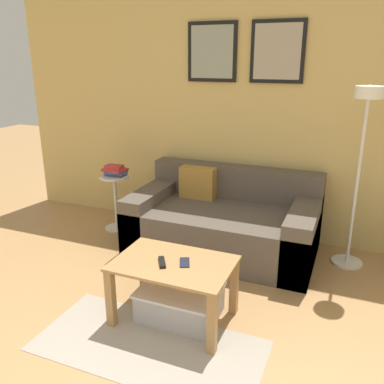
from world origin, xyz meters
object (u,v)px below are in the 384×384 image
side_table (116,198)px  remote_control (162,262)px  floor_lamp (362,150)px  storage_bin (180,302)px  couch (224,223)px  cell_phone (185,262)px  book_stack (115,170)px  coffee_table (174,274)px

side_table → remote_control: (1.20, -1.29, 0.10)m
floor_lamp → storage_bin: bearing=-133.3°
couch → side_table: size_ratio=2.88×
storage_bin → cell_phone: cell_phone is taller
storage_bin → cell_phone: bearing=-27.9°
floor_lamp → book_stack: (-2.38, 0.06, -0.43)m
coffee_table → remote_control: size_ratio=5.46×
couch → book_stack: size_ratio=6.76×
coffee_table → book_stack: 1.81m
side_table → remote_control: side_table is taller
cell_phone → couch: bearing=71.3°
couch → side_table: couch is taller
side_table → cell_phone: size_ratio=4.31×
storage_bin → remote_control: bearing=-133.7°
couch → book_stack: bearing=177.9°
remote_control → cell_phone: bearing=-6.3°
storage_bin → side_table: (-1.29, 1.20, 0.25)m
storage_bin → side_table: bearing=137.1°
remote_control → cell_phone: 0.16m
cell_phone → remote_control: bearing=-178.5°
floor_lamp → book_stack: 2.42m
floor_lamp → remote_control: 1.83m
couch → floor_lamp: 1.41m
side_table → floor_lamp: bearing=-1.0°
couch → cell_phone: 1.22m
storage_bin → book_stack: 1.85m
side_table → remote_control: size_ratio=4.02×
side_table → cell_phone: bearing=-42.4°
coffee_table → storage_bin: size_ratio=1.44×
coffee_table → remote_control: bearing=-142.9°
remote_control → side_table: bearing=101.3°
storage_bin → side_table: size_ratio=0.94×
couch → remote_control: couch is taller
coffee_table → floor_lamp: (1.12, 1.20, 0.73)m
couch → floor_lamp: (1.15, -0.01, 0.82)m
cell_phone → coffee_table: bearing=169.6°
side_table → cell_phone: side_table is taller
side_table → cell_phone: 1.82m
floor_lamp → coffee_table: bearing=-132.8°
book_stack → coffee_table: bearing=-45.0°
book_stack → floor_lamp: bearing=-1.4°
coffee_table → side_table: 1.78m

